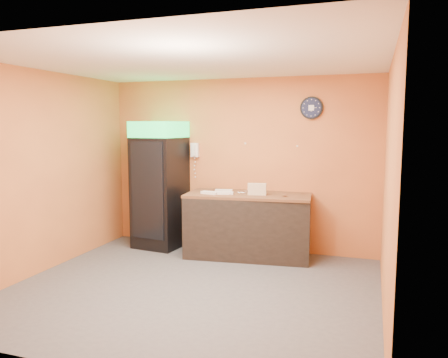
% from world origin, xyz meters
% --- Properties ---
extents(floor, '(4.50, 4.50, 0.00)m').
position_xyz_m(floor, '(0.00, 0.00, 0.00)').
color(floor, '#47474C').
rests_on(floor, ground).
extents(back_wall, '(4.50, 0.02, 2.80)m').
position_xyz_m(back_wall, '(0.00, 2.00, 1.40)').
color(back_wall, orange).
rests_on(back_wall, floor).
extents(left_wall, '(0.02, 4.00, 2.80)m').
position_xyz_m(left_wall, '(-2.25, 0.00, 1.40)').
color(left_wall, orange).
rests_on(left_wall, floor).
extents(right_wall, '(0.02, 4.00, 2.80)m').
position_xyz_m(right_wall, '(2.25, 0.00, 1.40)').
color(right_wall, orange).
rests_on(right_wall, floor).
extents(ceiling, '(4.50, 4.00, 0.02)m').
position_xyz_m(ceiling, '(0.00, 0.00, 2.80)').
color(ceiling, white).
rests_on(ceiling, back_wall).
extents(beverage_cooler, '(0.81, 0.82, 2.11)m').
position_xyz_m(beverage_cooler, '(-1.28, 1.60, 1.03)').
color(beverage_cooler, black).
rests_on(beverage_cooler, floor).
extents(prep_counter, '(1.99, 1.07, 0.95)m').
position_xyz_m(prep_counter, '(0.28, 1.58, 0.48)').
color(prep_counter, black).
rests_on(prep_counter, floor).
extents(wall_clock, '(0.35, 0.06, 0.35)m').
position_xyz_m(wall_clock, '(1.16, 1.97, 2.31)').
color(wall_clock, black).
rests_on(wall_clock, back_wall).
extents(wall_phone, '(0.13, 0.11, 0.24)m').
position_xyz_m(wall_phone, '(-0.77, 1.95, 1.63)').
color(wall_phone, white).
rests_on(wall_phone, back_wall).
extents(butcher_paper, '(1.99, 1.04, 0.04)m').
position_xyz_m(butcher_paper, '(0.28, 1.58, 0.97)').
color(butcher_paper, brown).
rests_on(butcher_paper, prep_counter).
extents(sub_roll_stack, '(0.29, 0.14, 0.18)m').
position_xyz_m(sub_roll_stack, '(0.43, 1.50, 1.08)').
color(sub_roll_stack, beige).
rests_on(sub_roll_stack, butcher_paper).
extents(wrapped_sandwich_left, '(0.29, 0.15, 0.04)m').
position_xyz_m(wrapped_sandwich_left, '(-0.28, 1.36, 1.01)').
color(wrapped_sandwich_left, white).
rests_on(wrapped_sandwich_left, butcher_paper).
extents(wrapped_sandwich_mid, '(0.27, 0.16, 0.04)m').
position_xyz_m(wrapped_sandwich_mid, '(-0.05, 1.40, 1.01)').
color(wrapped_sandwich_mid, white).
rests_on(wrapped_sandwich_mid, butcher_paper).
extents(wrapped_sandwich_right, '(0.29, 0.17, 0.04)m').
position_xyz_m(wrapped_sandwich_right, '(-0.14, 1.62, 1.01)').
color(wrapped_sandwich_right, white).
rests_on(wrapped_sandwich_right, butcher_paper).
extents(kitchen_tool, '(0.05, 0.05, 0.05)m').
position_xyz_m(kitchen_tool, '(0.24, 1.58, 1.02)').
color(kitchen_tool, silver).
rests_on(kitchen_tool, butcher_paper).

